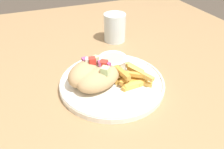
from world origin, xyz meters
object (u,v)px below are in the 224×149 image
object	(u,v)px
pita_sandwich_near	(99,78)
sauce_ramekin	(112,61)
pita_sandwich_far	(86,73)
water_glass	(115,29)
fries_pile	(131,77)
plate	(112,82)

from	to	relation	value
pita_sandwich_near	sauce_ramekin	world-z (taller)	pita_sandwich_near
pita_sandwich_near	pita_sandwich_far	distance (m)	0.04
pita_sandwich_near	water_glass	size ratio (longest dim) A/B	1.45
pita_sandwich_near	pita_sandwich_far	world-z (taller)	pita_sandwich_far
fries_pile	pita_sandwich_far	bearing A→B (deg)	159.46
water_glass	pita_sandwich_far	bearing A→B (deg)	-127.29
plate	water_glass	xyz separation A→B (m)	(0.11, 0.24, 0.03)
water_glass	pita_sandwich_near	bearing A→B (deg)	-119.94
fries_pile	sauce_ramekin	bearing A→B (deg)	104.02
plate	sauce_ramekin	size ratio (longest dim) A/B	3.38
fries_pile	water_glass	world-z (taller)	water_glass
pita_sandwich_near	water_glass	xyz separation A→B (m)	(0.14, 0.25, 0.00)
pita_sandwich_near	plate	bearing A→B (deg)	-10.49
water_glass	plate	bearing A→B (deg)	-113.76
plate	fries_pile	xyz separation A→B (m)	(0.04, -0.02, 0.02)
pita_sandwich_far	fries_pile	size ratio (longest dim) A/B	1.25
pita_sandwich_far	sauce_ramekin	distance (m)	0.09
pita_sandwich_near	water_glass	world-z (taller)	water_glass
pita_sandwich_near	pita_sandwich_far	bearing A→B (deg)	109.80
sauce_ramekin	water_glass	world-z (taller)	water_glass
pita_sandwich_far	pita_sandwich_near	bearing A→B (deg)	-86.44
pita_sandwich_near	sauce_ramekin	bearing A→B (deg)	25.25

